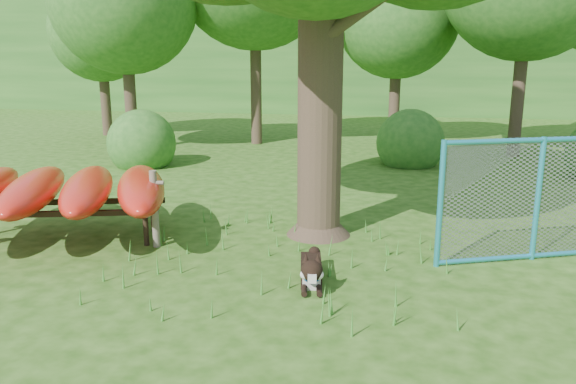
# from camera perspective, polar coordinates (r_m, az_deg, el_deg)

# --- Properties ---
(ground) EXTENTS (80.00, 80.00, 0.00)m
(ground) POSITION_cam_1_polar(r_m,az_deg,el_deg) (7.05, -3.54, -10.12)
(ground) COLOR #21490E
(ground) RESTS_ON ground
(wooden_post) EXTENTS (0.32, 0.12, 1.19)m
(wooden_post) POSITION_cam_1_polar(r_m,az_deg,el_deg) (8.69, -13.39, -1.50)
(wooden_post) COLOR #615A49
(wooden_post) RESTS_ON ground
(kayak_rack) EXTENTS (4.21, 3.77, 1.07)m
(kayak_rack) POSITION_cam_1_polar(r_m,az_deg,el_deg) (9.40, -22.10, 0.18)
(kayak_rack) COLOR black
(kayak_rack) RESTS_ON ground
(husky_dog) EXTENTS (0.43, 1.17, 0.52)m
(husky_dog) POSITION_cam_1_polar(r_m,az_deg,el_deg) (7.20, 2.40, -8.00)
(husky_dog) COLOR black
(husky_dog) RESTS_ON ground
(fence_section) EXTENTS (2.83, 1.22, 2.94)m
(fence_section) POSITION_cam_1_polar(r_m,az_deg,el_deg) (8.60, 24.03, -0.69)
(fence_section) COLOR #2A9DC4
(fence_section) RESTS_ON ground
(wildflower_clump) EXTENTS (0.12, 0.12, 0.25)m
(wildflower_clump) POSITION_cam_1_polar(r_m,az_deg,el_deg) (7.34, 2.81, -7.40)
(wildflower_clump) COLOR #41892D
(wildflower_clump) RESTS_ON ground
(bg_tree_a) EXTENTS (4.40, 4.40, 6.70)m
(bg_tree_a) POSITION_cam_1_polar(r_m,az_deg,el_deg) (18.25, -16.33, 18.21)
(bg_tree_a) COLOR #382A1E
(bg_tree_a) RESTS_ON ground
(bg_tree_c) EXTENTS (4.00, 4.00, 6.12)m
(bg_tree_c) POSITION_cam_1_polar(r_m,az_deg,el_deg) (19.28, 11.11, 17.08)
(bg_tree_c) COLOR #382A1E
(bg_tree_c) RESTS_ON ground
(bg_tree_f) EXTENTS (3.60, 3.60, 5.55)m
(bg_tree_f) POSITION_cam_1_polar(r_m,az_deg,el_deg) (22.02, -18.52, 15.20)
(bg_tree_f) COLOR #382A1E
(bg_tree_f) RESTS_ON ground
(shrub_left) EXTENTS (1.80, 1.80, 1.80)m
(shrub_left) POSITION_cam_1_polar(r_m,az_deg,el_deg) (15.53, -14.51, 2.60)
(shrub_left) COLOR #275F1F
(shrub_left) RESTS_ON ground
(shrub_mid) EXTENTS (1.80, 1.80, 1.80)m
(shrub_mid) POSITION_cam_1_polar(r_m,az_deg,el_deg) (15.50, 12.20, 2.71)
(shrub_mid) COLOR #275F1F
(shrub_mid) RESTS_ON ground
(wooded_hillside) EXTENTS (80.00, 12.00, 6.00)m
(wooded_hillside) POSITION_cam_1_polar(r_m,az_deg,el_deg) (34.28, 8.59, 13.65)
(wooded_hillside) COLOR #275F1F
(wooded_hillside) RESTS_ON ground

